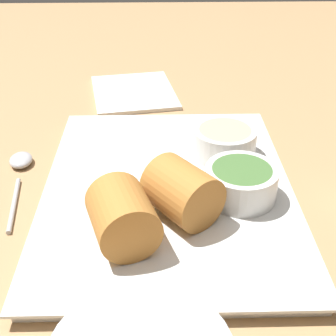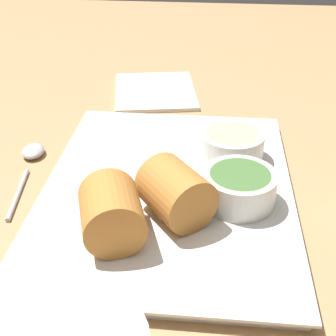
# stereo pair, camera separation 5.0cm
# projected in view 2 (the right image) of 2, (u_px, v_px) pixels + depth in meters

# --- Properties ---
(table_surface) EXTENTS (1.80, 1.40, 0.02)m
(table_surface) POSITION_uv_depth(u_px,v_px,m) (140.00, 210.00, 0.50)
(table_surface) COLOR #A87F54
(table_surface) RESTS_ON ground
(serving_plate) EXTENTS (0.34, 0.26, 0.01)m
(serving_plate) POSITION_uv_depth(u_px,v_px,m) (168.00, 191.00, 0.50)
(serving_plate) COLOR silver
(serving_plate) RESTS_ON table_surface
(roll_front_left) EXTENTS (0.08, 0.07, 0.06)m
(roll_front_left) POSITION_uv_depth(u_px,v_px,m) (111.00, 210.00, 0.42)
(roll_front_left) COLOR #B77533
(roll_front_left) RESTS_ON serving_plate
(roll_front_right) EXTENTS (0.08, 0.08, 0.06)m
(roll_front_right) POSITION_uv_depth(u_px,v_px,m) (173.00, 190.00, 0.44)
(roll_front_right) COLOR #B77533
(roll_front_right) RESTS_ON serving_plate
(dipping_bowl_near) EXTENTS (0.07, 0.07, 0.03)m
(dipping_bowl_near) POSITION_uv_depth(u_px,v_px,m) (239.00, 187.00, 0.47)
(dipping_bowl_near) COLOR silver
(dipping_bowl_near) RESTS_ON serving_plate
(dipping_bowl_far) EXTENTS (0.07, 0.07, 0.03)m
(dipping_bowl_far) POSITION_uv_depth(u_px,v_px,m) (232.00, 145.00, 0.54)
(dipping_bowl_far) COLOR silver
(dipping_bowl_far) RESTS_ON serving_plate
(spoon) EXTENTS (0.15, 0.04, 0.01)m
(spoon) POSITION_uv_depth(u_px,v_px,m) (31.00, 158.00, 0.57)
(spoon) COLOR #B2B2B7
(spoon) RESTS_ON table_surface
(napkin) EXTENTS (0.16, 0.15, 0.01)m
(napkin) POSITION_uv_depth(u_px,v_px,m) (155.00, 91.00, 0.74)
(napkin) COLOR silver
(napkin) RESTS_ON table_surface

